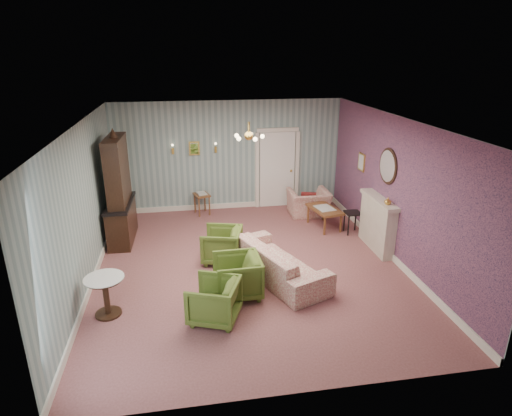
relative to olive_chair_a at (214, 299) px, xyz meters
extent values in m
plane|color=#905554|center=(0.84, 1.71, -0.38)|extent=(7.00, 7.00, 0.00)
plane|color=white|center=(0.84, 1.71, 2.52)|extent=(7.00, 7.00, 0.00)
plane|color=gray|center=(0.84, 5.21, 1.07)|extent=(6.00, 0.00, 6.00)
plane|color=gray|center=(0.84, -1.79, 1.07)|extent=(6.00, 0.00, 6.00)
plane|color=gray|center=(-2.16, 1.71, 1.07)|extent=(0.00, 7.00, 7.00)
plane|color=gray|center=(3.84, 1.71, 1.07)|extent=(0.00, 7.00, 7.00)
plane|color=#B85C74|center=(3.82, 1.71, 1.07)|extent=(0.00, 7.00, 7.00)
imported|color=#526924|center=(0.00, 0.00, 0.00)|extent=(0.92, 0.95, 0.77)
imported|color=#526924|center=(0.46, 0.69, 0.02)|extent=(0.77, 0.82, 0.82)
imported|color=#526924|center=(0.32, 2.06, 0.01)|extent=(0.88, 0.92, 0.78)
imported|color=#A34144|center=(1.32, 1.21, 0.07)|extent=(1.48, 2.38, 0.90)
imported|color=#A34144|center=(2.81, 4.32, 0.06)|extent=(1.02, 0.67, 0.89)
imported|color=gold|center=(3.68, 1.71, 0.85)|extent=(0.15, 0.15, 0.15)
cube|color=maroon|center=(2.76, 4.17, 0.10)|extent=(0.41, 0.28, 0.39)
camera|label=1|loc=(-0.34, -6.05, 3.76)|focal=30.59mm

